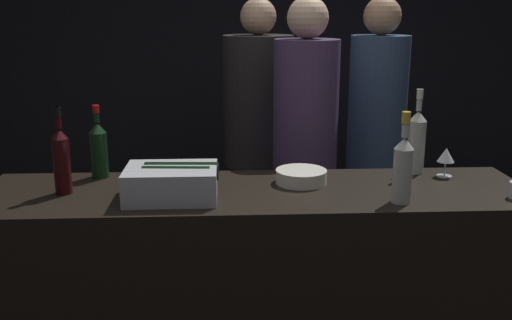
# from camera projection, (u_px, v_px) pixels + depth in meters

# --- Properties ---
(wall_back_chalkboard) EXTENTS (6.40, 0.06, 2.80)m
(wall_back_chalkboard) POSITION_uv_depth(u_px,v_px,m) (241.00, 59.00, 4.50)
(wall_back_chalkboard) COLOR black
(wall_back_chalkboard) RESTS_ON ground_plane
(bar_counter) EXTENTS (2.27, 0.59, 1.05)m
(bar_counter) POSITION_uv_depth(u_px,v_px,m) (256.00, 305.00, 2.49)
(bar_counter) COLOR black
(bar_counter) RESTS_ON ground_plane
(ice_bin_with_bottles) EXTENTS (0.37, 0.26, 0.13)m
(ice_bin_with_bottles) POSITION_uv_depth(u_px,v_px,m) (172.00, 181.00, 2.23)
(ice_bin_with_bottles) COLOR #B7BABF
(ice_bin_with_bottles) RESTS_ON bar_counter
(bowl_white) EXTENTS (0.22, 0.22, 0.06)m
(bowl_white) POSITION_uv_depth(u_px,v_px,m) (301.00, 176.00, 2.44)
(bowl_white) COLOR silver
(bowl_white) RESTS_ON bar_counter
(wine_glass) EXTENTS (0.07, 0.07, 0.13)m
(wine_glass) POSITION_uv_depth(u_px,v_px,m) (446.00, 156.00, 2.52)
(wine_glass) COLOR silver
(wine_glass) RESTS_ON bar_counter
(red_wine_bottle_black_foil) EXTENTS (0.07, 0.07, 0.35)m
(red_wine_bottle_black_foil) POSITION_uv_depth(u_px,v_px,m) (61.00, 158.00, 2.27)
(red_wine_bottle_black_foil) COLOR black
(red_wine_bottle_black_foil) RESTS_ON bar_counter
(white_wine_bottle) EXTENTS (0.08, 0.08, 0.38)m
(white_wine_bottle) POSITION_uv_depth(u_px,v_px,m) (417.00, 140.00, 2.57)
(white_wine_bottle) COLOR #B2B7AD
(white_wine_bottle) RESTS_ON bar_counter
(rose_wine_bottle) EXTENTS (0.08, 0.08, 0.35)m
(rose_wine_bottle) POSITION_uv_depth(u_px,v_px,m) (403.00, 166.00, 2.17)
(rose_wine_bottle) COLOR #B2B7AD
(rose_wine_bottle) RESTS_ON bar_counter
(red_wine_bottle_burgundy) EXTENTS (0.08, 0.08, 0.32)m
(red_wine_bottle_burgundy) POSITION_uv_depth(u_px,v_px,m) (99.00, 148.00, 2.50)
(red_wine_bottle_burgundy) COLOR black
(red_wine_bottle_burgundy) RESTS_ON bar_counter
(person_in_hoodie) EXTENTS (0.34, 0.34, 1.84)m
(person_in_hoodie) POSITION_uv_depth(u_px,v_px,m) (305.00, 153.00, 3.02)
(person_in_hoodie) COLOR black
(person_in_hoodie) RESTS_ON ground_plane
(person_blond_tee) EXTENTS (0.34, 0.34, 1.85)m
(person_blond_tee) POSITION_uv_depth(u_px,v_px,m) (376.00, 139.00, 3.33)
(person_blond_tee) COLOR black
(person_blond_tee) RESTS_ON ground_plane
(person_grey_polo) EXTENTS (0.42, 0.42, 1.84)m
(person_grey_polo) POSITION_uv_depth(u_px,v_px,m) (258.00, 138.00, 3.46)
(person_grey_polo) COLOR black
(person_grey_polo) RESTS_ON ground_plane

